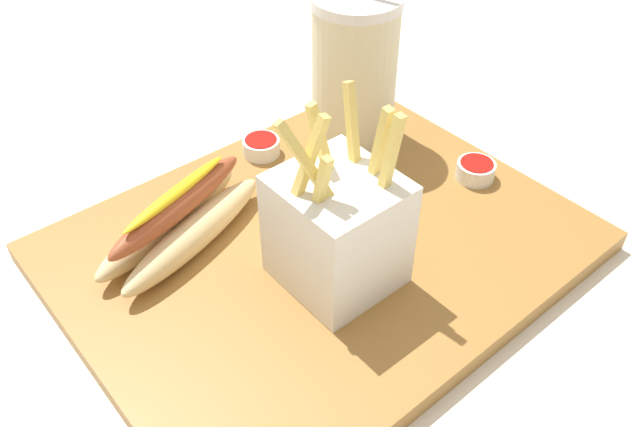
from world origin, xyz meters
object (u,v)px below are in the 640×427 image
hot_dog_1 (181,221)px  ketchup_cup_1 (476,170)px  soda_cup (354,69)px  fries_basket (337,229)px  ketchup_cup_2 (261,146)px

hot_dog_1 → ketchup_cup_1: (0.27, -0.11, -0.01)m
ketchup_cup_1 → soda_cup: bearing=106.5°
soda_cup → hot_dog_1: soda_cup is taller
fries_basket → ketchup_cup_1: fries_basket is taller
soda_cup → ketchup_cup_1: bearing=-73.5°
fries_basket → ketchup_cup_1: bearing=3.4°
hot_dog_1 → ketchup_cup_2: size_ratio=4.78×
soda_cup → hot_dog_1: bearing=-173.0°
hot_dog_1 → ketchup_cup_1: hot_dog_1 is taller
fries_basket → hot_dog_1: fries_basket is taller
soda_cup → ketchup_cup_2: bearing=161.0°
soda_cup → ketchup_cup_2: soda_cup is taller
soda_cup → ketchup_cup_1: size_ratio=5.79×
fries_basket → hot_dog_1: 0.15m
soda_cup → ketchup_cup_1: (0.04, -0.14, -0.07)m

